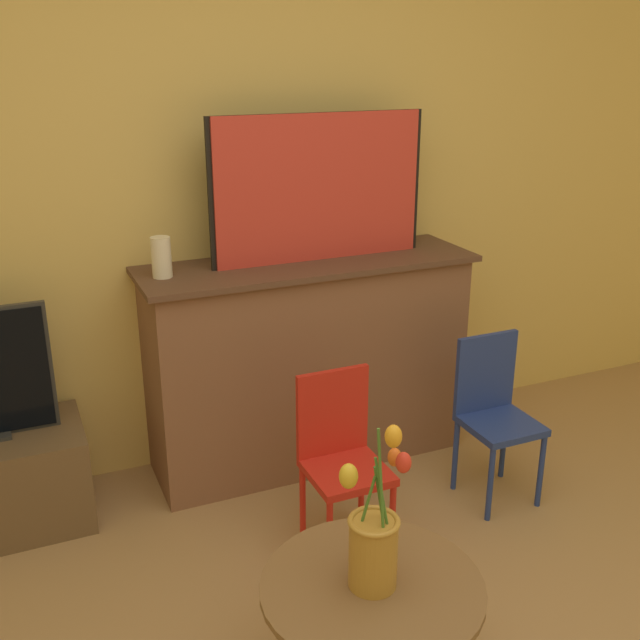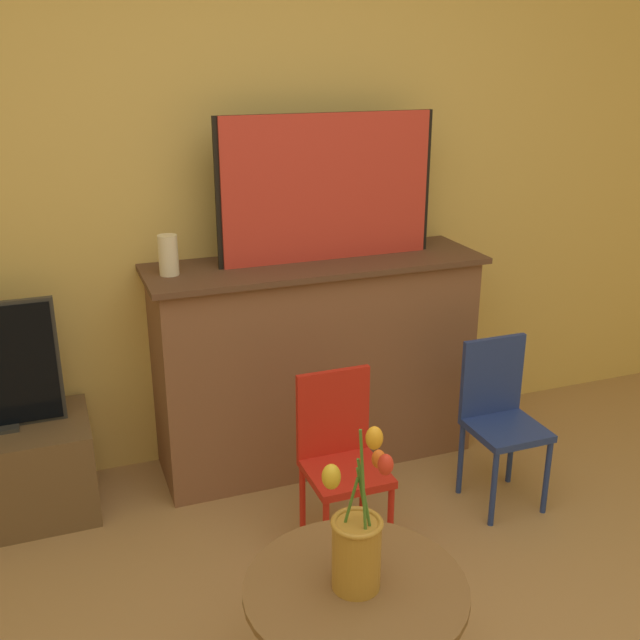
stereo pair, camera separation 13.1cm
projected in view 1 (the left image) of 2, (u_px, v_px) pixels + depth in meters
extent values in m
cube|color=#E0BC66|center=(215.00, 167.00, 3.21)|extent=(8.00, 0.06, 2.70)
cube|color=brown|center=(308.00, 362.00, 3.41)|extent=(1.42, 0.43, 0.96)
cube|color=brown|center=(308.00, 264.00, 3.25)|extent=(1.48, 0.47, 0.02)
cube|color=black|center=(319.00, 188.00, 3.18)|extent=(0.97, 0.02, 0.62)
cube|color=red|center=(320.00, 188.00, 3.17)|extent=(0.93, 0.02, 0.62)
cylinder|color=silver|center=(161.00, 257.00, 2.98)|extent=(0.08, 0.08, 0.16)
cylinder|color=red|center=(330.00, 541.00, 2.68)|extent=(0.02, 0.02, 0.33)
cylinder|color=red|center=(392.00, 524.00, 2.77)|extent=(0.02, 0.02, 0.33)
cylinder|color=red|center=(303.00, 504.00, 2.90)|extent=(0.02, 0.02, 0.33)
cylinder|color=red|center=(361.00, 489.00, 2.99)|extent=(0.02, 0.02, 0.33)
cube|color=red|center=(347.00, 472.00, 2.77)|extent=(0.29, 0.29, 0.03)
cube|color=red|center=(333.00, 412.00, 2.82)|extent=(0.29, 0.02, 0.34)
cylinder|color=navy|center=(490.00, 484.00, 3.02)|extent=(0.02, 0.02, 0.33)
cylinder|color=navy|center=(541.00, 471.00, 3.12)|extent=(0.02, 0.02, 0.33)
cylinder|color=navy|center=(455.00, 455.00, 3.24)|extent=(0.02, 0.02, 0.33)
cylinder|color=navy|center=(504.00, 443.00, 3.34)|extent=(0.02, 0.02, 0.33)
cube|color=navy|center=(501.00, 425.00, 3.12)|extent=(0.29, 0.29, 0.03)
cube|color=navy|center=(485.00, 372.00, 3.17)|extent=(0.29, 0.02, 0.34)
cylinder|color=brown|center=(372.00, 587.00, 2.02)|extent=(0.61, 0.61, 0.02)
cylinder|color=#B78433|center=(373.00, 553.00, 1.98)|extent=(0.13, 0.13, 0.20)
torus|color=#B78433|center=(374.00, 521.00, 1.94)|extent=(0.14, 0.14, 0.02)
cylinder|color=#477A2D|center=(365.00, 510.00, 1.93)|extent=(0.05, 0.03, 0.20)
ellipsoid|color=gold|center=(349.00, 476.00, 1.90)|extent=(0.05, 0.05, 0.07)
cylinder|color=#477A2D|center=(380.00, 502.00, 1.94)|extent=(0.06, 0.03, 0.23)
ellipsoid|color=orange|center=(395.00, 457.00, 1.94)|extent=(0.04, 0.04, 0.05)
cylinder|color=#477A2D|center=(381.00, 491.00, 1.89)|extent=(0.02, 0.04, 0.34)
ellipsoid|color=orange|center=(393.00, 436.00, 1.81)|extent=(0.04, 0.04, 0.06)
cylinder|color=#477A2D|center=(383.00, 503.00, 1.92)|extent=(0.04, 0.04, 0.26)
ellipsoid|color=red|center=(403.00, 463.00, 1.86)|extent=(0.04, 0.04, 0.06)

